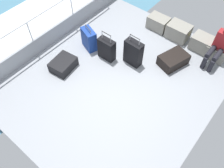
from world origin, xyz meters
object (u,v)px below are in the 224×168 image
cargo_crate_0 (158,23)px  suitcase_2 (173,60)px  passenger_seated (219,45)px  suitcase_3 (89,39)px  cargo_crate_3 (217,52)px  suitcase_4 (133,53)px  cargo_crate_2 (202,43)px  suitcase_1 (107,49)px  cargo_crate_1 (178,31)px  suitcase_0 (63,64)px

cargo_crate_0 → suitcase_2: (1.04, -0.92, -0.05)m
suitcase_2 → passenger_seated: bearing=45.0°
cargo_crate_0 → suitcase_3: suitcase_3 is taller
cargo_crate_3 → suitcase_4: (-1.53, -1.52, 0.16)m
cargo_crate_3 → passenger_seated: bearing=-90.0°
cargo_crate_2 → suitcase_4: (-1.11, -1.54, 0.14)m
suitcase_1 → cargo_crate_3: bearing=39.9°
cargo_crate_3 → suitcase_1: 2.80m
cargo_crate_2 → suitcase_1: suitcase_1 is taller
cargo_crate_0 → cargo_crate_2: (1.35, 0.02, 0.01)m
suitcase_4 → cargo_crate_3: bearing=44.7°
cargo_crate_1 → passenger_seated: 1.20m
cargo_crate_1 → suitcase_4: (-0.40, -1.54, 0.13)m
cargo_crate_1 → suitcase_2: bearing=-66.5°
suitcase_2 → cargo_crate_1: bearing=113.5°
cargo_crate_2 → suitcase_3: bearing=-141.8°
cargo_crate_1 → passenger_seated: bearing=-10.0°
cargo_crate_2 → suitcase_2: bearing=-108.1°
cargo_crate_3 → suitcase_1: suitcase_1 is taller
cargo_crate_1 → suitcase_3: bearing=-131.5°
cargo_crate_2 → cargo_crate_0: bearing=-179.3°
suitcase_0 → cargo_crate_3: bearing=45.1°
cargo_crate_0 → suitcase_1: 1.85m
cargo_crate_0 → suitcase_4: (0.24, -1.53, 0.15)m
suitcase_1 → cargo_crate_0: bearing=78.3°
passenger_seated → suitcase_4: passenger_seated is taller
cargo_crate_0 → suitcase_3: 2.06m
cargo_crate_2 → cargo_crate_1: bearing=-179.7°
cargo_crate_2 → suitcase_2: size_ratio=0.75×
cargo_crate_2 → suitcase_0: bearing=-129.8°
suitcase_0 → suitcase_3: suitcase_3 is taller
passenger_seated → suitcase_1: passenger_seated is taller
suitcase_0 → suitcase_3: size_ratio=1.01×
passenger_seated → suitcase_3: (-2.74, -1.62, -0.26)m
suitcase_0 → suitcase_4: bearing=45.6°
suitcase_2 → suitcase_4: size_ratio=0.94×
cargo_crate_1 → suitcase_0: size_ratio=0.96×
suitcase_3 → cargo_crate_1: bearing=48.5°
cargo_crate_3 → passenger_seated: passenger_seated is taller
suitcase_2 → suitcase_4: 1.03m
suitcase_3 → suitcase_4: size_ratio=0.76×
suitcase_4 → cargo_crate_0: bearing=98.8°
suitcase_4 → suitcase_2: bearing=37.2°
cargo_crate_2 → passenger_seated: bearing=-25.7°
cargo_crate_1 → suitcase_0: bearing=-120.1°
suitcase_2 → suitcase_4: suitcase_4 is taller
suitcase_1 → passenger_seated: bearing=37.0°
suitcase_1 → suitcase_3: bearing=-179.8°
suitcase_0 → cargo_crate_1: bearing=59.9°
suitcase_2 → suitcase_0: bearing=-137.5°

